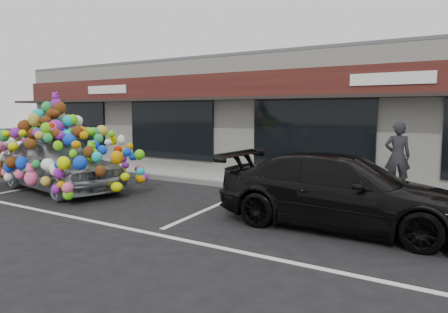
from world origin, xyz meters
The scene contains 10 objects.
ground centered at (0.00, 0.00, 0.00)m, with size 90.00×90.00×0.00m, color black.
shop_building centered at (0.00, 8.44, 2.16)m, with size 24.00×7.20×4.31m.
sidewalk centered at (0.00, 4.00, 0.07)m, with size 26.00×3.00×0.15m, color gray.
kerb centered at (0.00, 2.50, 0.07)m, with size 26.00×0.18×0.16m, color slate.
parking_stripe_left centered at (-3.20, 0.20, 0.00)m, with size 0.12×4.40×0.01m, color silver.
parking_stripe_mid centered at (2.80, 0.20, 0.00)m, with size 0.12×4.40×0.01m, color silver.
lane_line centered at (2.00, -2.30, 0.00)m, with size 14.00×0.12×0.01m, color silver.
toy_car centered at (-1.98, -0.48, 0.95)m, with size 3.26×5.09×2.81m.
black_sedan centered at (5.89, 0.01, 0.70)m, with size 4.83×1.96×1.40m, color black.
pedestrian_a centered at (6.05, 3.91, 1.04)m, with size 0.65×0.43×1.78m, color black.
Camera 1 is at (8.51, -8.02, 2.22)m, focal length 35.00 mm.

